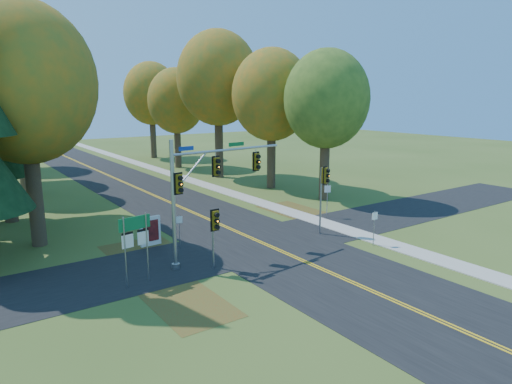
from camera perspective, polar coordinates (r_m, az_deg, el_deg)
ground at (r=26.60m, az=3.18°, el=-7.44°), size 160.00×160.00×0.00m
road_main at (r=26.59m, az=3.18°, el=-7.42°), size 8.00×160.00×0.02m
road_cross at (r=28.11m, az=0.65°, el=-6.33°), size 60.00×6.00×0.02m
centerline_left at (r=26.53m, az=3.01°, el=-7.43°), size 0.10×160.00×0.01m
centerline_right at (r=26.65m, az=3.35°, el=-7.35°), size 0.10×160.00×0.01m
sidewalk_east at (r=30.64m, az=12.37°, el=-5.03°), size 1.60×160.00×0.06m
leaf_patch_w_near at (r=26.84m, az=-13.37°, el=-7.56°), size 4.00×6.00×0.00m
leaf_patch_e at (r=35.18m, az=5.86°, el=-2.66°), size 3.50×8.00×0.00m
leaf_patch_w_far at (r=20.50m, az=-8.52°, el=-13.60°), size 3.00×5.00×0.00m
tree_w_a at (r=29.42m, az=-26.93°, el=11.98°), size 8.00×8.00×14.15m
tree_e_a at (r=39.34m, az=8.79°, el=11.34°), size 7.20×7.20×12.73m
tree_e_b at (r=44.15m, az=1.99°, el=11.98°), size 7.60×7.60×13.33m
tree_w_c at (r=44.57m, az=-27.64°, el=9.44°), size 6.80×6.80×11.91m
tree_e_c at (r=50.34m, az=-4.76°, el=13.93°), size 8.80×8.80×15.79m
tree_e_d at (r=58.14m, az=-9.92°, el=11.12°), size 7.00×7.00×12.32m
tree_e_e at (r=68.43m, az=-12.94°, el=11.87°), size 7.80×7.80×13.74m
traffic_mast at (r=24.12m, az=-6.60°, el=1.10°), size 7.36×1.29×6.70m
east_signal_pole at (r=29.27m, az=8.50°, el=1.12°), size 0.48×0.59×4.48m
ped_signal_pole at (r=23.31m, az=-5.18°, el=-4.10°), size 0.51×0.59×3.21m
route_sign_cluster at (r=22.07m, az=-14.84°, el=-5.31°), size 1.59×0.29×3.42m
info_kiosk at (r=28.07m, az=-13.08°, el=-4.80°), size 1.29×0.27×1.78m
reg_sign_e_north at (r=33.89m, az=8.91°, el=-0.36°), size 0.45×0.20×2.48m
reg_sign_e_south at (r=28.05m, az=14.58°, el=-3.68°), size 0.41×0.08×2.13m
reg_sign_w at (r=27.16m, az=-9.56°, el=-4.17°), size 0.37×0.14×1.99m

